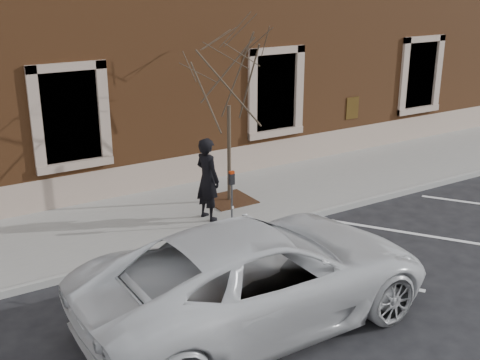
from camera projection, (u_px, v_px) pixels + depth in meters
ground at (254, 232)px, 13.90m from camera, size 120.00×120.00×0.00m
sidewalk_near at (216, 206)px, 15.28m from camera, size 40.00×3.50×0.15m
curb_near at (255, 230)px, 13.83m from camera, size 40.00×0.12×0.15m
parking_stripes at (313, 270)px, 12.13m from camera, size 28.00×4.40×0.01m
building_civic at (120, 30)px, 18.82m from camera, size 40.00×8.62×8.00m
man at (208, 179)px, 13.98m from camera, size 0.59×0.79×1.97m
parking_meter at (232, 188)px, 13.63m from camera, size 0.12×0.09×1.31m
tree_grate at (229, 200)px, 15.42m from camera, size 1.14×1.14×0.03m
sapling at (229, 78)px, 14.40m from camera, size 2.70×2.70×4.50m
white_truck at (259, 275)px, 10.11m from camera, size 6.28×2.95×1.74m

